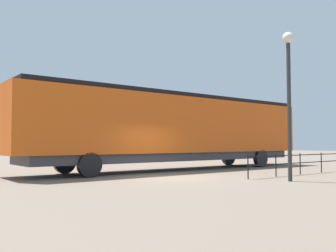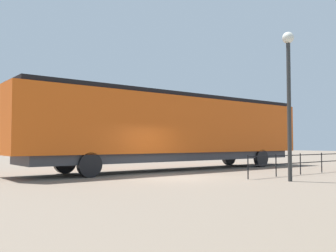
# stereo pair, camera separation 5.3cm
# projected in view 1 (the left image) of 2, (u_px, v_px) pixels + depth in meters

# --- Properties ---
(ground_plane) EXTENTS (120.00, 120.00, 0.00)m
(ground_plane) POSITION_uv_depth(u_px,v_px,m) (174.00, 177.00, 16.31)
(ground_plane) COLOR #756656
(locomotive) EXTENTS (3.05, 18.56, 4.25)m
(locomotive) POSITION_uv_depth(u_px,v_px,m) (183.00, 128.00, 21.43)
(locomotive) COLOR #D15114
(locomotive) RESTS_ON ground_plane
(lamp_post) EXTENTS (0.46, 0.46, 5.97)m
(lamp_post) POSITION_uv_depth(u_px,v_px,m) (289.00, 81.00, 14.79)
(lamp_post) COLOR #2D2D2D
(lamp_post) RESTS_ON ground_plane
(platform_fence) EXTENTS (0.05, 9.69, 1.02)m
(platform_fence) POSITION_uv_depth(u_px,v_px,m) (311.00, 160.00, 18.45)
(platform_fence) COLOR black
(platform_fence) RESTS_ON ground_plane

